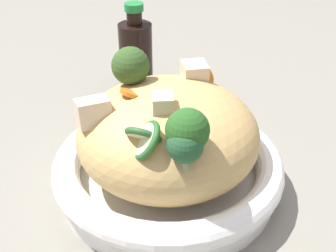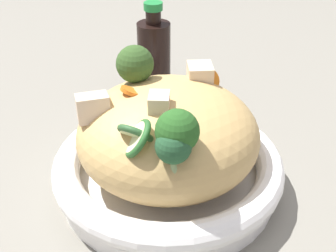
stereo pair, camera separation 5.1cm
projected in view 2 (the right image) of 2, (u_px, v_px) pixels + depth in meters
ground_plane at (168, 185)px, 0.56m from camera, size 3.00×3.00×0.00m
serving_bowl at (168, 169)px, 0.55m from camera, size 0.28×0.28×0.05m
noodle_heap at (168, 134)px, 0.52m from camera, size 0.22×0.22×0.12m
broccoli_florets at (157, 103)px, 0.46m from camera, size 0.19×0.09×0.08m
carrot_coins at (161, 90)px, 0.52m from camera, size 0.06×0.17×0.04m
zucchini_slices at (138, 115)px, 0.47m from camera, size 0.18×0.12×0.04m
chicken_chunks at (147, 94)px, 0.50m from camera, size 0.10×0.18×0.04m
soy_sauce_bottle at (154, 56)px, 0.75m from camera, size 0.06×0.06×0.16m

